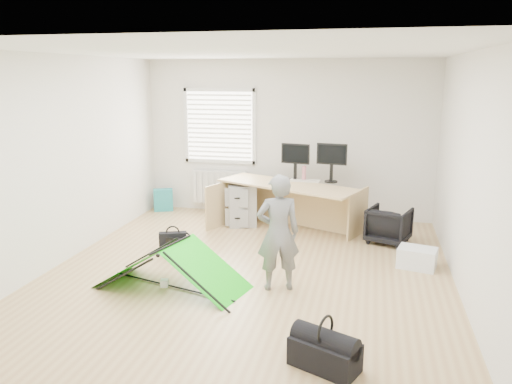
% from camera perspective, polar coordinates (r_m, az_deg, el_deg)
% --- Properties ---
extents(ground, '(5.50, 5.50, 0.00)m').
position_cam_1_polar(ground, '(6.42, -0.82, -9.10)').
color(ground, tan).
rests_on(ground, ground).
extents(back_wall, '(5.00, 0.02, 2.70)m').
position_cam_1_polar(back_wall, '(8.69, 3.54, 6.06)').
color(back_wall, silver).
rests_on(back_wall, ground).
extents(window, '(1.20, 0.06, 1.20)m').
position_cam_1_polar(window, '(8.91, -4.18, 7.52)').
color(window, silver).
rests_on(window, back_wall).
extents(radiator, '(1.00, 0.12, 0.60)m').
position_cam_1_polar(radiator, '(9.05, -4.14, 0.55)').
color(radiator, silver).
rests_on(radiator, back_wall).
extents(desk, '(2.35, 1.52, 0.77)m').
position_cam_1_polar(desk, '(7.92, 3.52, -1.81)').
color(desk, tan).
rests_on(desk, ground).
extents(filing_cabinet, '(0.62, 0.71, 0.69)m').
position_cam_1_polar(filing_cabinet, '(8.32, -1.68, -1.31)').
color(filing_cabinet, '#9A9C9F').
rests_on(filing_cabinet, ground).
extents(monitor_left, '(0.47, 0.17, 0.44)m').
position_cam_1_polar(monitor_left, '(8.07, 4.52, 2.86)').
color(monitor_left, black).
rests_on(monitor_left, desk).
extents(monitor_right, '(0.49, 0.16, 0.46)m').
position_cam_1_polar(monitor_right, '(8.00, 8.62, 2.72)').
color(monitor_right, black).
rests_on(monitor_right, desk).
extents(keyboard, '(0.48, 0.17, 0.02)m').
position_cam_1_polar(keyboard, '(8.05, 5.62, 1.30)').
color(keyboard, beige).
rests_on(keyboard, desk).
extents(thermos, '(0.08, 0.08, 0.24)m').
position_cam_1_polar(thermos, '(8.08, 5.51, 2.13)').
color(thermos, '#BE6A75').
rests_on(thermos, desk).
extents(office_chair, '(0.73, 0.74, 0.53)m').
position_cam_1_polar(office_chair, '(7.65, 14.93, -3.68)').
color(office_chair, black).
rests_on(office_chair, ground).
extents(person, '(0.58, 0.47, 1.37)m').
position_cam_1_polar(person, '(5.71, 2.55, -4.68)').
color(person, slate).
rests_on(person, ground).
extents(kite, '(1.85, 1.17, 0.53)m').
position_cam_1_polar(kite, '(5.95, -9.62, -8.37)').
color(kite, '#17D013').
rests_on(kite, ground).
extents(storage_crate, '(0.54, 0.43, 0.26)m').
position_cam_1_polar(storage_crate, '(6.83, 17.92, -7.17)').
color(storage_crate, white).
rests_on(storage_crate, ground).
extents(tote_bag, '(0.37, 0.27, 0.41)m').
position_cam_1_polar(tote_bag, '(9.27, -10.54, -0.90)').
color(tote_bag, teal).
rests_on(tote_bag, ground).
extents(laptop_bag, '(0.40, 0.24, 0.29)m').
position_cam_1_polar(laptop_bag, '(7.15, -9.46, -5.67)').
color(laptop_bag, black).
rests_on(laptop_bag, ground).
extents(white_box, '(0.11, 0.11, 0.09)m').
position_cam_1_polar(white_box, '(6.08, -10.42, -10.20)').
color(white_box, silver).
rests_on(white_box, ground).
extents(duffel_bag, '(0.65, 0.50, 0.25)m').
position_cam_1_polar(duffel_bag, '(4.50, 7.85, -17.91)').
color(duffel_bag, black).
rests_on(duffel_bag, ground).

